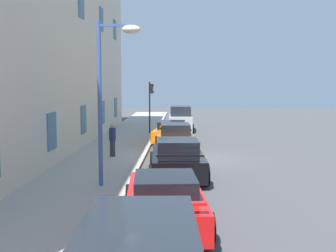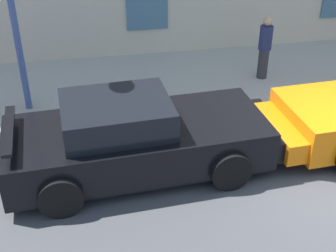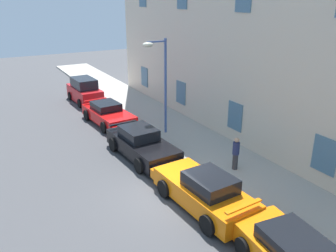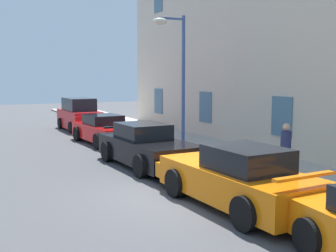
{
  "view_description": "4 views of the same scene",
  "coord_description": "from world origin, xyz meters",
  "px_view_note": "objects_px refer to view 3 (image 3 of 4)",
  "views": [
    {
      "loc": [
        -19.75,
        0.48,
        3.54
      ],
      "look_at": [
        -0.52,
        1.11,
        1.6
      ],
      "focal_mm": 45.83,
      "sensor_mm": 36.0,
      "label": 1
    },
    {
      "loc": [
        -4.53,
        -6.35,
        5.21
      ],
      "look_at": [
        -3.23,
        0.45,
        0.99
      ],
      "focal_mm": 50.15,
      "sensor_mm": 36.0,
      "label": 2
    },
    {
      "loc": [
        10.67,
        -5.98,
        7.6
      ],
      "look_at": [
        -2.75,
        1.58,
        1.82
      ],
      "focal_mm": 36.93,
      "sensor_mm": 36.0,
      "label": 3
    },
    {
      "loc": [
        9.59,
        -4.97,
        3.09
      ],
      "look_at": [
        -2.59,
        0.9,
        1.51
      ],
      "focal_mm": 45.39,
      "sensor_mm": 36.0,
      "label": 4
    }
  ],
  "objects_px": {
    "sportscar_white_middle": "(201,190)",
    "street_lamp": "(158,69)",
    "sportscar_yellow_flank": "(144,146)",
    "pedestrian_admiring": "(236,153)",
    "hatchback_parked": "(85,91)",
    "sportscar_red_lead": "(110,115)"
  },
  "relations": [
    {
      "from": "sportscar_yellow_flank",
      "to": "pedestrian_admiring",
      "type": "bearing_deg",
      "value": 41.95
    },
    {
      "from": "sportscar_red_lead",
      "to": "pedestrian_admiring",
      "type": "height_order",
      "value": "pedestrian_admiring"
    },
    {
      "from": "sportscar_red_lead",
      "to": "street_lamp",
      "type": "distance_m",
      "value": 4.97
    },
    {
      "from": "pedestrian_admiring",
      "to": "street_lamp",
      "type": "bearing_deg",
      "value": -170.28
    },
    {
      "from": "sportscar_red_lead",
      "to": "sportscar_white_middle",
      "type": "height_order",
      "value": "sportscar_white_middle"
    },
    {
      "from": "street_lamp",
      "to": "pedestrian_admiring",
      "type": "distance_m",
      "value": 6.42
    },
    {
      "from": "street_lamp",
      "to": "pedestrian_admiring",
      "type": "height_order",
      "value": "street_lamp"
    },
    {
      "from": "sportscar_white_middle",
      "to": "street_lamp",
      "type": "distance_m",
      "value": 8.04
    },
    {
      "from": "sportscar_white_middle",
      "to": "hatchback_parked",
      "type": "height_order",
      "value": "hatchback_parked"
    },
    {
      "from": "sportscar_red_lead",
      "to": "sportscar_white_middle",
      "type": "relative_size",
      "value": 0.99
    },
    {
      "from": "sportscar_yellow_flank",
      "to": "sportscar_red_lead",
      "type": "bearing_deg",
      "value": 177.38
    },
    {
      "from": "sportscar_yellow_flank",
      "to": "pedestrian_admiring",
      "type": "height_order",
      "value": "pedestrian_admiring"
    },
    {
      "from": "sportscar_yellow_flank",
      "to": "sportscar_white_middle",
      "type": "distance_m",
      "value": 4.85
    },
    {
      "from": "sportscar_white_middle",
      "to": "pedestrian_admiring",
      "type": "bearing_deg",
      "value": 117.06
    },
    {
      "from": "sportscar_red_lead",
      "to": "street_lamp",
      "type": "bearing_deg",
      "value": 29.15
    },
    {
      "from": "sportscar_white_middle",
      "to": "hatchback_parked",
      "type": "xyz_separation_m",
      "value": [
        -15.93,
        0.21,
        0.19
      ]
    },
    {
      "from": "sportscar_white_middle",
      "to": "street_lamp",
      "type": "relative_size",
      "value": 0.93
    },
    {
      "from": "sportscar_white_middle",
      "to": "hatchback_parked",
      "type": "distance_m",
      "value": 15.93
    },
    {
      "from": "hatchback_parked",
      "to": "sportscar_white_middle",
      "type": "bearing_deg",
      "value": -0.74
    },
    {
      "from": "street_lamp",
      "to": "sportscar_white_middle",
      "type": "bearing_deg",
      "value": -15.22
    },
    {
      "from": "hatchback_parked",
      "to": "pedestrian_admiring",
      "type": "xyz_separation_m",
      "value": [
        14.45,
        2.69,
        0.1
      ]
    },
    {
      "from": "street_lamp",
      "to": "hatchback_parked",
      "type": "bearing_deg",
      "value": -168.93
    }
  ]
}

